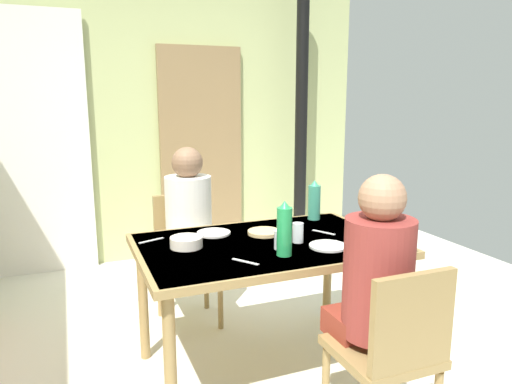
{
  "coord_description": "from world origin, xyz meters",
  "views": [
    {
      "loc": [
        -0.74,
        -2.18,
        1.53
      ],
      "look_at": [
        0.23,
        0.23,
        1.01
      ],
      "focal_mm": 33.29,
      "sensor_mm": 36.0,
      "label": 1
    }
  ],
  "objects": [
    {
      "name": "drinking_glass_by_far_diner",
      "position": [
        0.39,
        0.02,
        0.81
      ],
      "size": [
        0.06,
        0.06,
        0.11
      ],
      "primitive_type": "cylinder",
      "color": "silver",
      "rests_on": "dining_table"
    },
    {
      "name": "serving_bowl_center",
      "position": [
        -0.19,
        0.16,
        0.79
      ],
      "size": [
        0.17,
        0.17,
        0.05
      ],
      "primitive_type": "cylinder",
      "color": "silver",
      "rests_on": "dining_table"
    },
    {
      "name": "dinner_plate_near_right",
      "position": [
        0.5,
        -0.12,
        0.76
      ],
      "size": [
        0.2,
        0.2,
        0.01
      ],
      "primitive_type": "cylinder",
      "color": "white",
      "rests_on": "dining_table"
    },
    {
      "name": "cutlery_fork_near",
      "position": [
        0.61,
        0.13,
        0.76
      ],
      "size": [
        0.08,
        0.14,
        0.0
      ],
      "primitive_type": "cube",
      "rotation": [
        0.0,
        0.0,
        5.2
      ],
      "color": "silver",
      "rests_on": "dining_table"
    },
    {
      "name": "chair_near_diner",
      "position": [
        0.46,
        -0.72,
        0.5
      ],
      "size": [
        0.4,
        0.4,
        0.87
      ],
      "color": "olive",
      "rests_on": "ground_plane"
    },
    {
      "name": "person_far_diner",
      "position": [
        -0.03,
        0.75,
        0.78
      ],
      "size": [
        0.3,
        0.37,
        0.77
      ],
      "rotation": [
        0.0,
        0.0,
        3.14
      ],
      "color": "silver",
      "rests_on": "ground_plane"
    },
    {
      "name": "water_bottle_green_far",
      "position": [
        0.23,
        -0.15,
        0.89
      ],
      "size": [
        0.08,
        0.08,
        0.28
      ],
      "color": "green",
      "rests_on": "dining_table"
    },
    {
      "name": "person_near_diner",
      "position": [
        0.46,
        -0.58,
        0.78
      ],
      "size": [
        0.3,
        0.37,
        0.77
      ],
      "color": "maroon",
      "rests_on": "ground_plane"
    },
    {
      "name": "bread_plate_sliced",
      "position": [
        0.28,
        0.23,
        0.77
      ],
      "size": [
        0.19,
        0.19,
        0.02
      ],
      "primitive_type": "cylinder",
      "color": "#DBB77A",
      "rests_on": "dining_table"
    },
    {
      "name": "dinner_plate_near_left",
      "position": [
        0.01,
        0.34,
        0.76
      ],
      "size": [
        0.19,
        0.19,
        0.01
      ],
      "primitive_type": "cylinder",
      "color": "white",
      "rests_on": "dining_table"
    },
    {
      "name": "drinking_glass_by_near_diner",
      "position": [
        0.25,
        -0.05,
        0.81
      ],
      "size": [
        0.06,
        0.06,
        0.1
      ],
      "primitive_type": "cylinder",
      "color": "silver",
      "rests_on": "dining_table"
    },
    {
      "name": "water_bottle_green_near",
      "position": [
        0.71,
        0.42,
        0.88
      ],
      "size": [
        0.08,
        0.08,
        0.26
      ],
      "color": "#3A9072",
      "rests_on": "dining_table"
    },
    {
      "name": "dining_table",
      "position": [
        0.23,
        0.08,
        0.68
      ],
      "size": [
        1.38,
        0.9,
        0.76
      ],
      "color": "olive",
      "rests_on": "ground_plane"
    },
    {
      "name": "chair_far_diner",
      "position": [
        -0.03,
        0.89,
        0.5
      ],
      "size": [
        0.4,
        0.4,
        0.87
      ],
      "rotation": [
        0.0,
        0.0,
        3.14
      ],
      "color": "olive",
      "rests_on": "ground_plane"
    },
    {
      "name": "wall_back",
      "position": [
        0.0,
        2.33,
        1.34
      ],
      "size": [
        4.22,
        0.1,
        2.68
      ],
      "primitive_type": "cube",
      "color": "#B4BE7E",
      "rests_on": "ground_plane"
    },
    {
      "name": "door_wooden",
      "position": [
        0.48,
        2.25,
        1.0
      ],
      "size": [
        0.8,
        0.05,
        2.0
      ],
      "primitive_type": "cube",
      "color": "olive",
      "rests_on": "ground_plane"
    },
    {
      "name": "stove_pipe_column",
      "position": [
        1.41,
        1.98,
        1.34
      ],
      "size": [
        0.12,
        0.12,
        2.68
      ],
      "primitive_type": "cylinder",
      "color": "black",
      "rests_on": "ground_plane"
    },
    {
      "name": "cutlery_knife_far",
      "position": [
        0.02,
        -0.17,
        0.76
      ],
      "size": [
        0.1,
        0.13,
        0.0
      ],
      "primitive_type": "cube",
      "rotation": [
        0.0,
        0.0,
        5.31
      ],
      "color": "silver",
      "rests_on": "dining_table"
    },
    {
      "name": "cutlery_knife_near",
      "position": [
        -0.34,
        0.34,
        0.76
      ],
      "size": [
        0.15,
        0.07,
        0.0
      ],
      "primitive_type": "cube",
      "rotation": [
        0.0,
        0.0,
        3.5
      ],
      "color": "silver",
      "rests_on": "dining_table"
    },
    {
      "name": "cutlery_fork_far",
      "position": [
        0.5,
        0.29,
        0.76
      ],
      "size": [
        0.14,
        0.09,
        0.0
      ],
      "primitive_type": "cube",
      "rotation": [
        0.0,
        0.0,
        3.7
      ],
      "color": "silver",
      "rests_on": "dining_table"
    },
    {
      "name": "curtain_panel",
      "position": [
        -0.99,
        2.23,
        1.13
      ],
      "size": [
        0.9,
        0.03,
        2.25
      ],
      "primitive_type": "cube",
      "color": "white",
      "rests_on": "ground_plane"
    }
  ]
}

